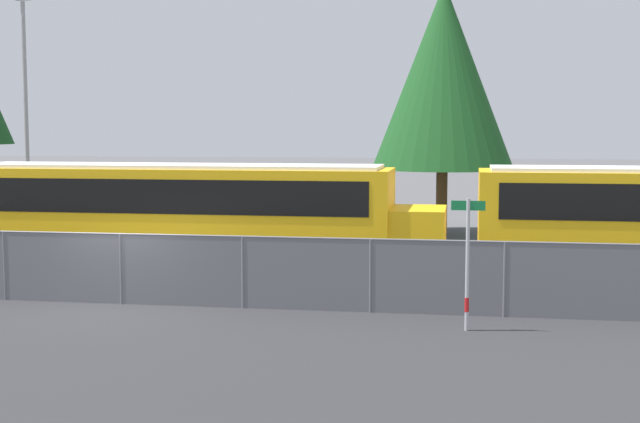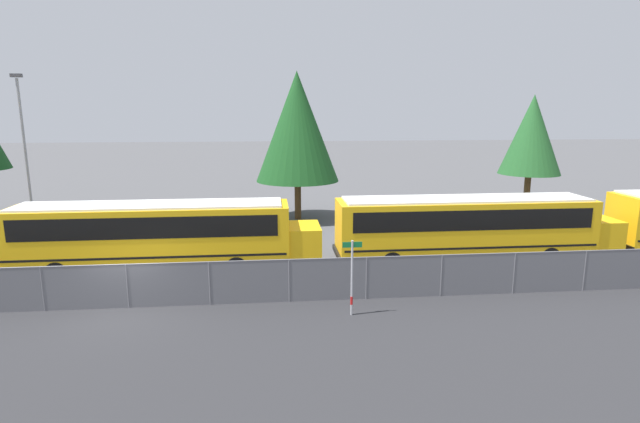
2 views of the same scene
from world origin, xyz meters
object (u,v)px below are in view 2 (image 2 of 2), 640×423
(tree_1, at_px, (297,127))
(tree_0, at_px, (532,135))
(school_bus_2, at_px, (159,232))
(school_bus_3, at_px, (470,224))
(light_pole, at_px, (25,150))
(street_sign, at_px, (352,276))

(tree_1, bearing_deg, tree_0, 0.44)
(school_bus_2, relative_size, tree_0, 1.66)
(school_bus_3, xyz_separation_m, tree_0, (8.60, 10.84, 3.66))
(light_pole, bearing_deg, school_bus_2, -41.79)
(street_sign, xyz_separation_m, tree_1, (-1.00, 16.44, 4.68))
(tree_0, relative_size, tree_1, 0.85)
(light_pole, height_order, tree_0, light_pole)
(school_bus_2, height_order, school_bus_3, same)
(light_pole, bearing_deg, tree_1, 9.65)
(street_sign, distance_m, light_pole, 22.06)
(school_bus_2, distance_m, school_bus_3, 14.54)
(tree_0, bearing_deg, street_sign, -132.70)
(street_sign, bearing_deg, tree_1, 93.47)
(school_bus_2, xyz_separation_m, school_bus_3, (14.54, 0.07, 0.00))
(tree_0, height_order, tree_1, tree_1)
(school_bus_3, distance_m, light_pole, 25.11)
(school_bus_2, bearing_deg, street_sign, -35.76)
(street_sign, relative_size, light_pole, 0.30)
(light_pole, xyz_separation_m, tree_1, (15.90, 2.70, 1.14))
(school_bus_2, relative_size, street_sign, 4.96)
(school_bus_3, bearing_deg, tree_1, 125.65)
(light_pole, bearing_deg, school_bus_3, -18.77)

